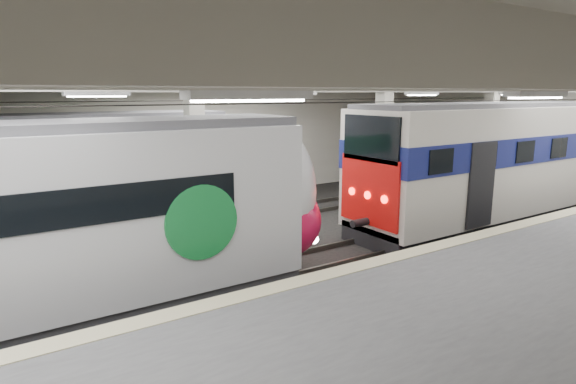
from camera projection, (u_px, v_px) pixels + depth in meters
station_hall at (373, 160)px, 12.68m from camera, size 36.00×24.00×5.75m
modern_emu at (81, 223)px, 10.56m from camera, size 13.61×2.81×4.40m
older_rer at (502, 159)px, 18.83m from camera, size 14.07×3.11×4.61m
far_train at (9, 185)px, 14.50m from camera, size 13.56×2.81×4.34m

